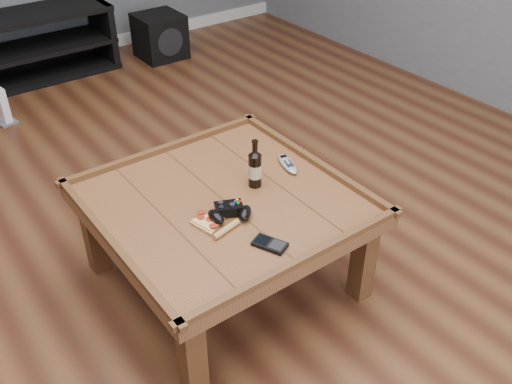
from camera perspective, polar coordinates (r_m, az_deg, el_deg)
ground at (r=2.62m, az=-3.01°, el=-8.78°), size 6.00×6.00×0.00m
baseboard at (r=5.02m, az=-22.94°, el=11.69°), size 5.00×0.02×0.10m
coffee_table at (r=2.36m, az=-3.29°, el=-1.90°), size 1.03×1.03×0.48m
media_console at (r=4.73m, az=-22.61°, el=13.03°), size 1.40×0.45×0.50m
beer_bottle at (r=2.36m, az=-0.10°, el=2.43°), size 0.06×0.06×0.22m
game_controller at (r=2.22m, az=-2.64°, el=-2.01°), size 0.18×0.16×0.05m
pizza_slice at (r=2.19m, az=-4.40°, el=-3.04°), size 0.19×0.26×0.02m
smartphone at (r=2.09m, az=1.40°, el=-5.23°), size 0.11×0.14×0.02m
remote_control at (r=2.53m, az=3.17°, el=2.83°), size 0.10×0.18×0.03m
subwoofer at (r=4.92m, az=-9.58°, el=15.12°), size 0.36×0.36×0.35m
game_console at (r=4.18m, az=-24.24°, el=7.88°), size 0.15×0.22×0.25m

